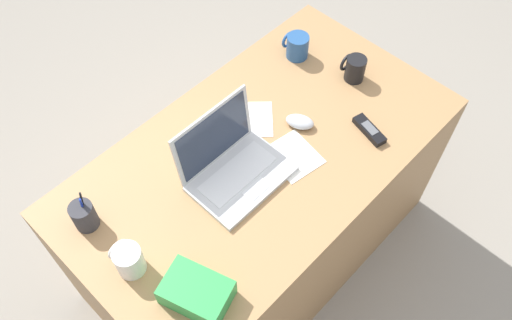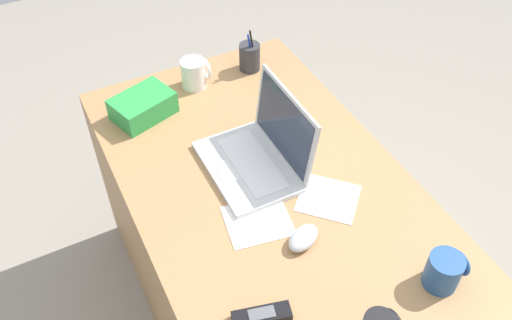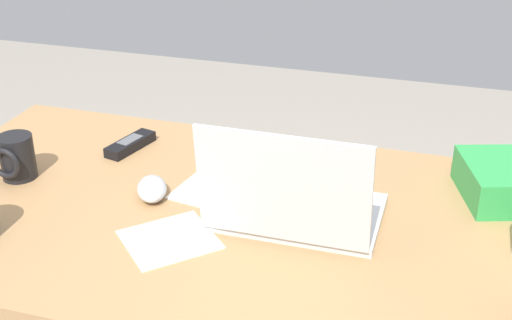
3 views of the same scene
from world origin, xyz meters
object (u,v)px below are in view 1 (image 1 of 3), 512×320
Objects in this scene: coffee_mug_white at (297,46)px; pen_holder at (84,216)px; laptop at (232,165)px; computer_mouse at (300,122)px; coffee_mug_spare at (354,68)px; snack_bag at (197,292)px; coffee_mug_tall at (128,260)px; cordless_phone at (369,130)px.

pen_holder reaches higher than coffee_mug_white.
laptop is 3.22× the size of computer_mouse.
coffee_mug_spare is (0.06, -0.24, 0.00)m from coffee_mug_white.
snack_bag is at bearing -167.90° from coffee_mug_spare.
coffee_mug_tall is (-0.45, -0.02, 0.00)m from laptop.
pen_holder reaches higher than coffee_mug_spare.
coffee_mug_white is 1.03m from pen_holder.
coffee_mug_spare is 0.67× the size of cordless_phone.
computer_mouse is at bearing -16.11° from pen_holder.
pen_holder reaches higher than cordless_phone.
snack_bag is (0.07, -0.22, -0.01)m from coffee_mug_tall.
computer_mouse is 0.53× the size of snack_bag.
computer_mouse is 1.03× the size of coffee_mug_spare.
coffee_mug_tall is at bearing 154.47° from computer_mouse.
cordless_phone is at bearing -78.60° from computer_mouse.
computer_mouse is 0.77m from coffee_mug_tall.
computer_mouse is at bearing -178.69° from coffee_mug_spare.
snack_bag is (0.08, -0.43, -0.01)m from pen_holder.
cordless_phone is at bearing 0.62° from snack_bag.
computer_mouse is 0.72m from snack_bag.
pen_holder reaches higher than coffee_mug_tall.
coffee_mug_spare is (1.09, 0.00, -0.00)m from coffee_mug_tall.
coffee_mug_spare is at bearing 0.11° from coffee_mug_tall.
coffee_mug_tall is 1.04× the size of coffee_mug_spare.
coffee_mug_spare is at bearing -11.16° from pen_holder.
coffee_mug_white is 1.06m from snack_bag.
coffee_mug_tall is at bearing 167.33° from cordless_phone.
coffee_mug_spare is 0.52× the size of snack_bag.
coffee_mug_tall is at bearing -166.80° from coffee_mug_white.
snack_bag is (-1.01, -0.22, -0.01)m from coffee_mug_spare.
computer_mouse is 0.80m from pen_holder.
snack_bag reaches higher than computer_mouse.
coffee_mug_white is at bearing 13.20° from coffee_mug_tall.
coffee_mug_tall is 1.09m from coffee_mug_spare.
laptop is 0.52m from cordless_phone.
snack_bag is at bearing -179.38° from cordless_phone.
laptop is 3.33× the size of coffee_mug_spare.
pen_holder is at bearing 156.89° from laptop.
coffee_mug_white is 0.51× the size of snack_bag.
coffee_mug_white is 0.46m from cordless_phone.
cordless_phone is 0.85× the size of pen_holder.
laptop is 3.20× the size of coffee_mug_tall.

